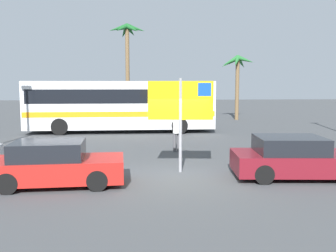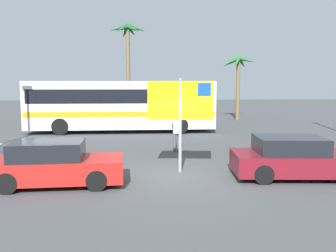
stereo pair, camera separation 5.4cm
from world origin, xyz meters
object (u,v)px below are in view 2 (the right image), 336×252
ferry_sign (182,104)px  car_red (55,164)px  bus_front_coach (121,104)px  car_maroon (294,158)px  pedestrian_near_sign (177,129)px

ferry_sign → car_red: ferry_sign is taller
ferry_sign → bus_front_coach: bearing=109.2°
ferry_sign → car_maroon: (3.53, -1.04, -1.69)m
car_red → car_maroon: 7.49m
car_red → bus_front_coach: bearing=80.8°
ferry_sign → car_red: bearing=-154.6°
car_red → car_maroon: same height
car_red → pedestrian_near_sign: size_ratio=2.36×
car_maroon → pedestrian_near_sign: bearing=128.5°
car_red → pedestrian_near_sign: bearing=49.4°
bus_front_coach → ferry_sign: size_ratio=3.59×
bus_front_coach → pedestrian_near_sign: (2.75, -6.97, -0.79)m
car_maroon → bus_front_coach: bearing=122.0°
ferry_sign → pedestrian_near_sign: ferry_sign is taller
bus_front_coach → ferry_sign: 11.25m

